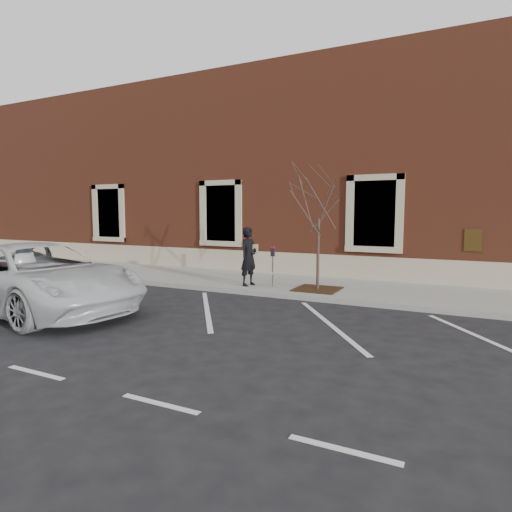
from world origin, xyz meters
The scene contains 10 objects.
ground centered at (0.00, 0.00, 0.00)m, with size 120.00×120.00×0.00m, color #28282B.
sidewalk_near centered at (0.00, 1.75, 0.07)m, with size 40.00×3.50×0.15m, color #A6A59C.
curb_near centered at (0.00, -0.05, 0.07)m, with size 40.00×0.12×0.15m, color #9E9E99.
parking_stripes centered at (0.00, -2.20, 0.00)m, with size 28.00×4.40×0.01m, color silver, non-canonical shape.
building_civic centered at (0.00, 7.74, 4.00)m, with size 40.00×8.62×8.00m.
man centered at (-0.28, 0.65, 1.07)m, with size 0.67×0.44×1.84m, color black.
parking_meter centered at (0.52, 0.70, 1.03)m, with size 0.11×0.09×1.26m.
tree_grate centered at (1.90, 0.91, 0.17)m, with size 1.28×1.28×0.03m, color #3A2312.
sapling centered at (1.90, 0.91, 2.84)m, with size 2.31×2.31×3.85m.
white_truck centered at (-3.69, -4.21, 0.84)m, with size 2.80×6.07×1.69m, color silver.
Camera 1 is at (5.86, -11.17, 2.47)m, focal length 30.00 mm.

